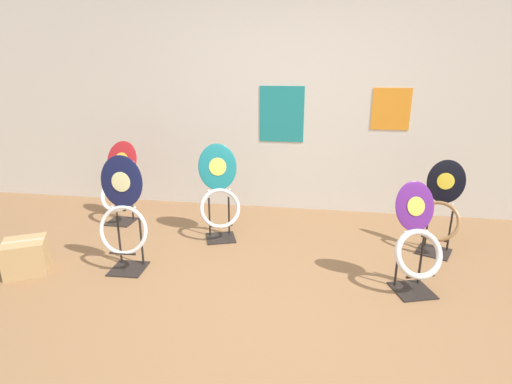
# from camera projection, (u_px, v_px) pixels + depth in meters

# --- Properties ---
(ground_plane) EXTENTS (14.00, 14.00, 0.00)m
(ground_plane) POSITION_uv_depth(u_px,v_px,m) (267.00, 315.00, 2.76)
(ground_plane) COLOR #8E6642
(wall_back) EXTENTS (8.00, 0.07, 2.60)m
(wall_back) POSITION_uv_depth(u_px,v_px,m) (295.00, 98.00, 4.48)
(wall_back) COLOR silver
(wall_back) RESTS_ON ground_plane
(toilet_seat_display_teal_sax) EXTENTS (0.47, 0.44, 0.93)m
(toilet_seat_display_teal_sax) POSITION_uv_depth(u_px,v_px,m) (219.00, 194.00, 3.89)
(toilet_seat_display_teal_sax) COLOR black
(toilet_seat_display_teal_sax) RESTS_ON ground_plane
(toilet_seat_display_jazz_black) EXTENTS (0.45, 0.44, 0.84)m
(toilet_seat_display_jazz_black) POSITION_uv_depth(u_px,v_px,m) (440.00, 211.00, 3.61)
(toilet_seat_display_jazz_black) COLOR black
(toilet_seat_display_jazz_black) RESTS_ON ground_plane
(toilet_seat_display_purple_note) EXTENTS (0.42, 0.39, 0.84)m
(toilet_seat_display_purple_note) POSITION_uv_depth(u_px,v_px,m) (417.00, 242.00, 2.96)
(toilet_seat_display_purple_note) COLOR black
(toilet_seat_display_purple_note) RESTS_ON ground_plane
(toilet_seat_display_navy_moon) EXTENTS (0.42, 0.29, 0.98)m
(toilet_seat_display_navy_moon) POSITION_uv_depth(u_px,v_px,m) (123.00, 218.00, 3.25)
(toilet_seat_display_navy_moon) COLOR black
(toilet_seat_display_navy_moon) RESTS_ON ground_plane
(toilet_seat_display_crimson_swirl) EXTENTS (0.40, 0.39, 0.87)m
(toilet_seat_display_crimson_swirl) POSITION_uv_depth(u_px,v_px,m) (119.00, 186.00, 4.32)
(toilet_seat_display_crimson_swirl) COLOR black
(toilet_seat_display_crimson_swirl) RESTS_ON ground_plane
(storage_box) EXTENTS (0.42, 0.41, 0.28)m
(storage_box) POSITION_uv_depth(u_px,v_px,m) (26.00, 256.00, 3.31)
(storage_box) COLOR tan
(storage_box) RESTS_ON ground_plane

